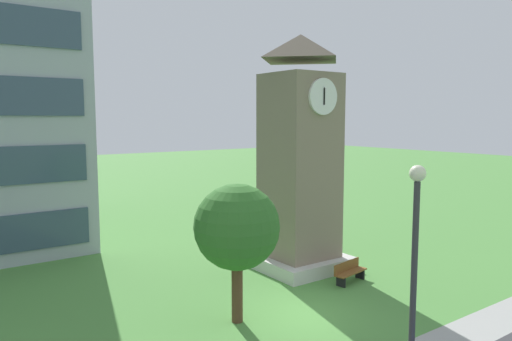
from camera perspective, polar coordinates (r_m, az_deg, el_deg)
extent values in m
plane|color=#4C893D|center=(18.04, 5.12, -16.57)|extent=(160.00, 160.00, 0.00)
cube|color=gray|center=(22.17, 5.19, -0.24)|extent=(2.86, 2.86, 8.99)
cube|color=beige|center=(23.02, 5.09, -10.67)|extent=(3.86, 3.86, 0.60)
pyramid|color=#6A5D4D|center=(22.26, 5.34, 14.36)|extent=(3.14, 3.14, 1.15)
cylinder|color=white|center=(20.95, 7.97, 8.71)|extent=(1.57, 0.12, 1.57)
cylinder|color=white|center=(23.05, 8.11, 8.47)|extent=(0.12, 1.57, 1.57)
cube|color=black|center=(20.90, 8.11, 9.10)|extent=(0.06, 0.09, 0.47)
cube|color=black|center=(20.89, 8.12, 8.71)|extent=(0.06, 0.04, 0.71)
cube|color=brown|center=(21.27, 11.20, -11.77)|extent=(1.86, 0.78, 0.06)
cube|color=brown|center=(21.32, 10.72, -11.07)|extent=(1.78, 0.35, 0.40)
cube|color=black|center=(20.78, 10.06, -12.85)|extent=(0.15, 0.44, 0.45)
cube|color=black|center=(21.92, 12.26, -11.87)|extent=(0.15, 0.44, 0.45)
cylinder|color=#333338|center=(11.60, 18.13, -15.16)|extent=(0.14, 0.14, 5.62)
sphere|color=#F2EFCC|center=(10.89, 18.66, -0.32)|extent=(0.36, 0.36, 0.36)
cylinder|color=#513823|center=(16.93, -2.25, -13.91)|extent=(0.38, 0.38, 2.31)
sphere|color=#316F29|center=(16.31, -2.29, -6.70)|extent=(2.94, 2.94, 2.94)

